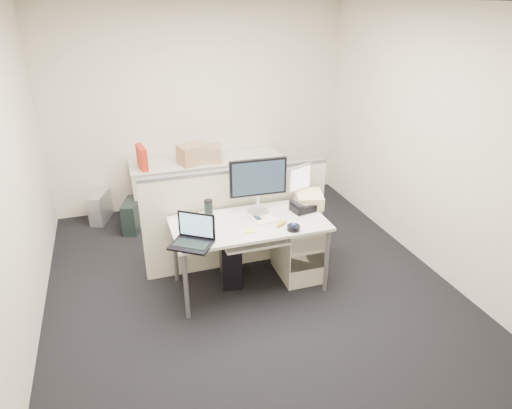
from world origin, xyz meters
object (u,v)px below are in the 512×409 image
object	(u,v)px
desk	(249,228)
laptop	(190,233)
monitor_main	(258,186)
desk_phone	(303,208)

from	to	relation	value
desk	laptop	world-z (taller)	laptop
monitor_main	laptop	size ratio (longest dim) A/B	1.62
monitor_main	desk_phone	bearing A→B (deg)	-10.09
laptop	desk_phone	distance (m)	1.28
monitor_main	desk	bearing A→B (deg)	-127.37
monitor_main	laptop	distance (m)	0.91
desk	monitor_main	size ratio (longest dim) A/B	2.61
monitor_main	desk_phone	size ratio (longest dim) A/B	2.56
desk	laptop	xyz separation A→B (m)	(-0.62, -0.28, 0.20)
laptop	desk_phone	size ratio (longest dim) A/B	1.57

